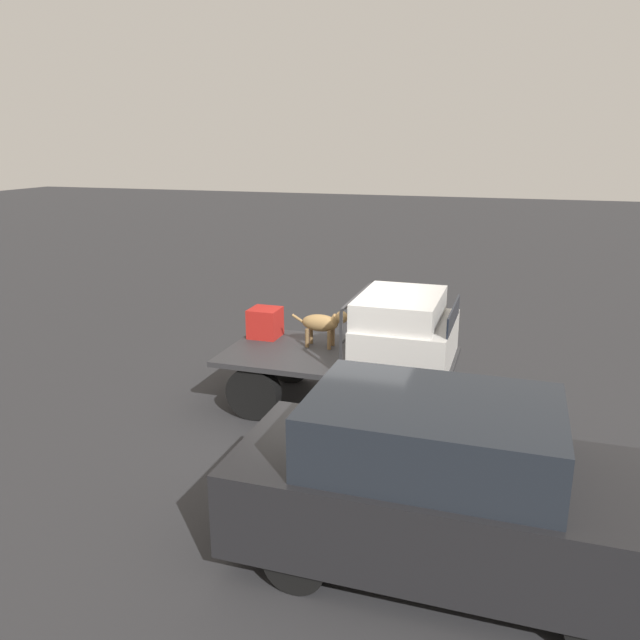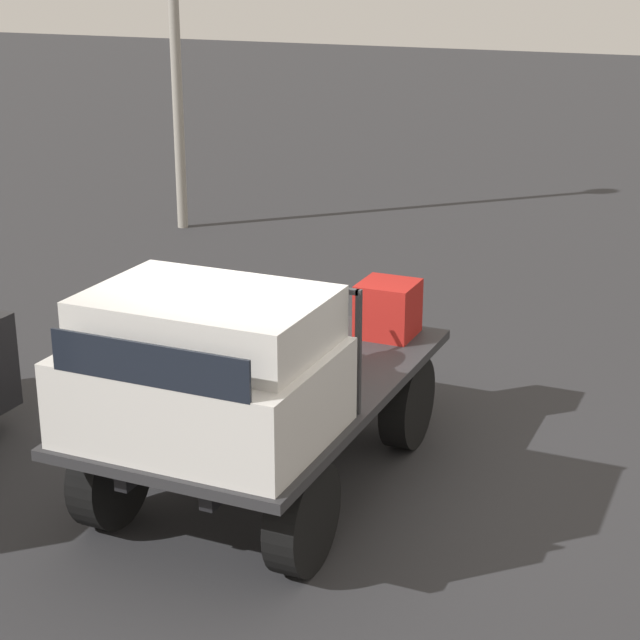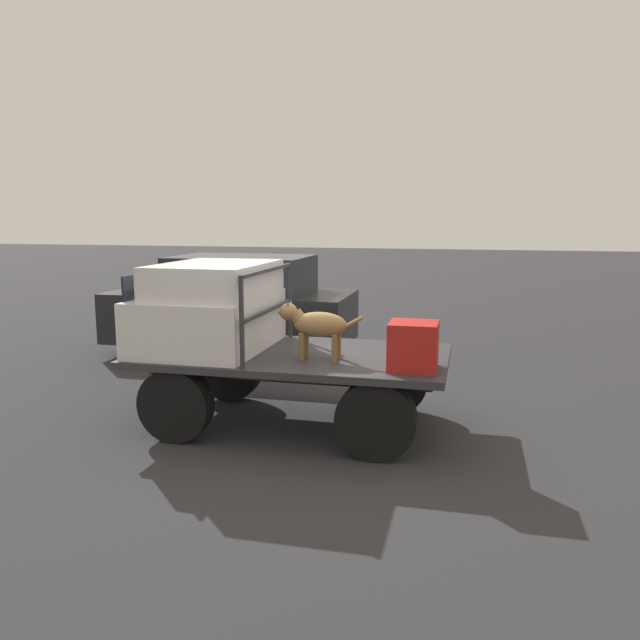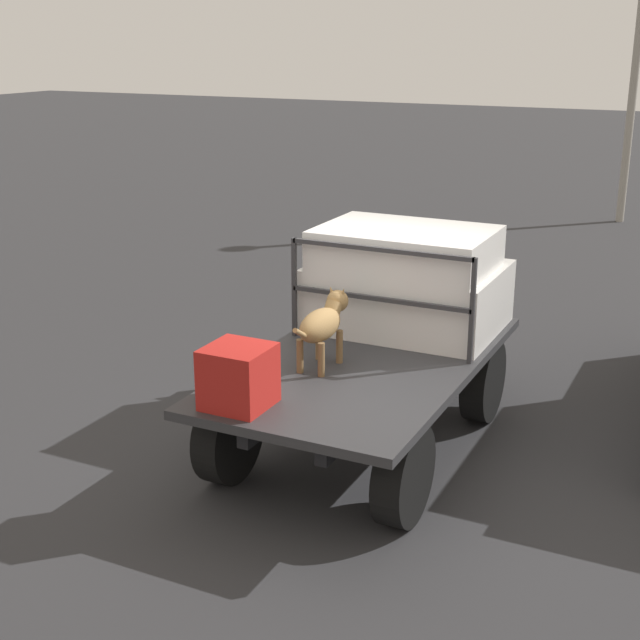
{
  "view_description": "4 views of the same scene",
  "coord_description": "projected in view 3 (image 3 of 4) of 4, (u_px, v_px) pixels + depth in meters",
  "views": [
    {
      "loc": [
        2.51,
        -8.74,
        4.02
      ],
      "look_at": [
        -0.39,
        0.27,
        1.31
      ],
      "focal_mm": 35.0,
      "sensor_mm": 36.0,
      "label": 1
    },
    {
      "loc": [
        7.03,
        3.54,
        4.12
      ],
      "look_at": [
        -0.39,
        0.27,
        1.31
      ],
      "focal_mm": 60.0,
      "sensor_mm": 36.0,
      "label": 2
    },
    {
      "loc": [
        -1.96,
        6.74,
        2.43
      ],
      "look_at": [
        -0.39,
        0.27,
        1.31
      ],
      "focal_mm": 35.0,
      "sensor_mm": 36.0,
      "label": 3
    },
    {
      "loc": [
        -6.93,
        -2.92,
        3.66
      ],
      "look_at": [
        -0.39,
        0.27,
        1.31
      ],
      "focal_mm": 50.0,
      "sensor_mm": 36.0,
      "label": 4
    }
  ],
  "objects": [
    {
      "name": "ground_plane",
      "position": [
        293.0,
        425.0,
        7.32
      ],
      "size": [
        80.0,
        80.0,
        0.0
      ],
      "primitive_type": "plane",
      "color": "#2D2D30"
    },
    {
      "name": "flatbed_truck",
      "position": [
        293.0,
        374.0,
        7.21
      ],
      "size": [
        3.52,
        1.9,
        0.87
      ],
      "color": "black",
      "rests_on": "ground"
    },
    {
      "name": "truck_cab",
      "position": [
        211.0,
        308.0,
        7.33
      ],
      "size": [
        1.36,
        1.78,
        1.01
      ],
      "color": "silver",
      "rests_on": "flatbed_truck"
    },
    {
      "name": "truck_headboard",
      "position": [
        269.0,
        297.0,
        7.13
      ],
      "size": [
        0.04,
        1.78,
        0.96
      ],
      "color": "#2D2D30",
      "rests_on": "flatbed_truck"
    },
    {
      "name": "dog",
      "position": [
        314.0,
        324.0,
        6.77
      ],
      "size": [
        0.97,
        0.27,
        0.65
      ],
      "rotation": [
        0.0,
        0.0,
        -0.23
      ],
      "color": "brown",
      "rests_on": "flatbed_truck"
    },
    {
      "name": "cargo_crate",
      "position": [
        413.0,
        346.0,
        6.34
      ],
      "size": [
        0.49,
        0.49,
        0.49
      ],
      "color": "#AD1E19",
      "rests_on": "flatbed_truck"
    },
    {
      "name": "parked_sedan",
      "position": [
        234.0,
        306.0,
        10.89
      ],
      "size": [
        4.2,
        1.78,
        1.74
      ],
      "rotation": [
        0.0,
        0.0,
        -0.08
      ],
      "color": "black",
      "rests_on": "ground"
    }
  ]
}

